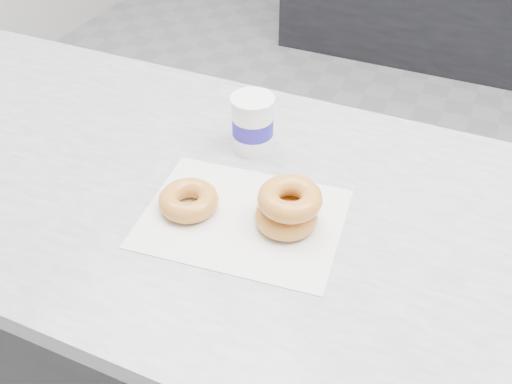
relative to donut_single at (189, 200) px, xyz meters
The scene contains 5 objects.
ground 1.21m from the donut_single, 58.18° to the left, with size 5.00×5.00×0.00m, color gray.
wax_paper 0.10m from the donut_single, ahead, with size 0.34×0.26×0.00m, color silver.
donut_single is the anchor object (origin of this frame).
donut_stack 0.18m from the donut_single, 10.50° to the left, with size 0.12×0.12×0.08m.
coffee_cup 0.22m from the donut_single, 82.98° to the left, with size 0.09×0.09×0.12m.
Camera 1 is at (-0.00, -1.30, 1.57)m, focal length 40.00 mm.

